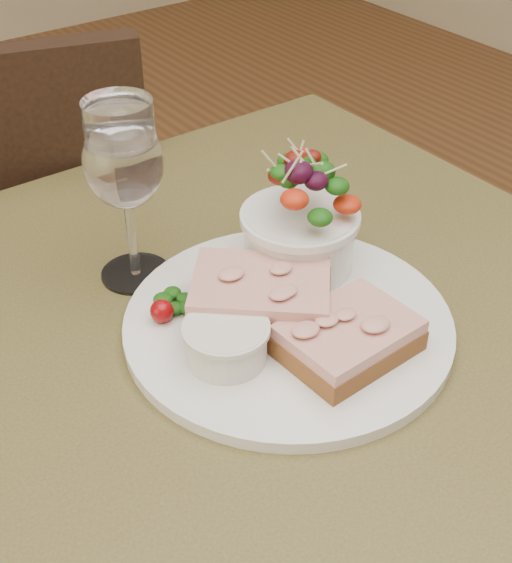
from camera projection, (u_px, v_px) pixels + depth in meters
cafe_table at (256, 418)px, 0.78m from camera, size 0.80×0.80×0.75m
chair_far at (29, 357)px, 1.38m from camera, size 0.52×0.52×0.90m
dinner_plate at (288, 323)px, 0.73m from camera, size 0.30×0.30×0.01m
sandwich_front at (348, 338)px, 0.68m from camera, size 0.12×0.09×0.03m
sandwich_back at (261, 294)px, 0.71m from camera, size 0.16×0.15×0.03m
ramekin at (226, 341)px, 0.67m from camera, size 0.07×0.07×0.04m
salad_bowl at (300, 214)px, 0.76m from camera, size 0.11×0.11×0.13m
garnish at (168, 306)px, 0.72m from camera, size 0.05×0.04×0.02m
wine_glass at (124, 168)px, 0.72m from camera, size 0.08×0.08×0.18m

